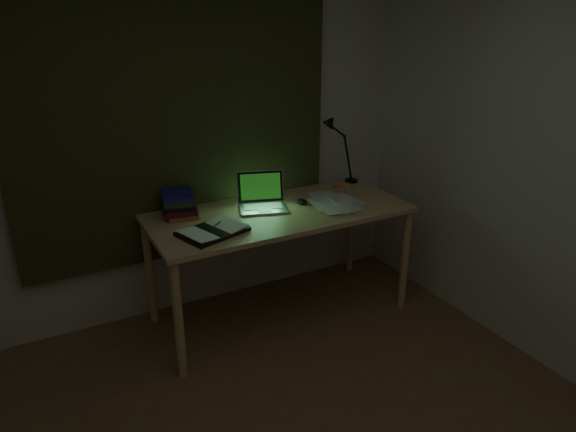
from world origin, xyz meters
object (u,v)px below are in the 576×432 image
object	(u,v)px
book_stack	(179,203)
loose_papers	(334,201)
desk	(280,264)
desk_lamp	(353,149)
open_textbook	(213,231)
laptop	(263,193)

from	to	relation	value
book_stack	loose_papers	world-z (taller)	book_stack
desk	loose_papers	size ratio (longest dim) A/B	5.26
loose_papers	desk_lamp	xyz separation A→B (m)	(0.38, 0.34, 0.26)
loose_papers	desk_lamp	size ratio (longest dim) A/B	0.63
open_textbook	book_stack	xyz separation A→B (m)	(-0.09, 0.39, 0.07)
laptop	desk_lamp	size ratio (longest dim) A/B	0.69
desk	book_stack	distance (m)	0.83
laptop	desk_lamp	world-z (taller)	desk_lamp
desk	loose_papers	distance (m)	0.60
desk	desk_lamp	distance (m)	1.10
book_stack	desk_lamp	bearing A→B (deg)	3.02
book_stack	loose_papers	size ratio (longest dim) A/B	0.75
book_stack	loose_papers	bearing A→B (deg)	-14.05
loose_papers	open_textbook	bearing A→B (deg)	-172.63
laptop	book_stack	xyz separation A→B (m)	(-0.54, 0.17, -0.03)
book_stack	loose_papers	distance (m)	1.09
desk	laptop	distance (m)	0.54
open_textbook	book_stack	world-z (taller)	book_stack
desk	book_stack	size ratio (longest dim) A/B	6.98
open_textbook	loose_papers	world-z (taller)	open_textbook
book_stack	desk_lamp	size ratio (longest dim) A/B	0.48
book_stack	desk	bearing A→B (deg)	-20.71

